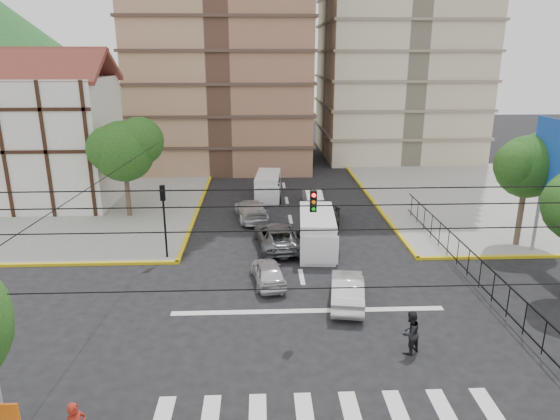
{
  "coord_description": "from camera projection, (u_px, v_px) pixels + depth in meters",
  "views": [
    {
      "loc": [
        -2.23,
        -19.94,
        11.69
      ],
      "look_at": [
        -1.21,
        4.57,
        4.0
      ],
      "focal_mm": 32.0,
      "sensor_mm": 36.0,
      "label": 1
    }
  ],
  "objects": [
    {
      "name": "car_silver_front_left",
      "position": [
        268.0,
        272.0,
        26.42
      ],
      "size": [
        2.08,
        3.98,
        1.29
      ],
      "primitive_type": "imported",
      "rotation": [
        0.0,
        0.0,
        3.29
      ],
      "color": "silver",
      "rests_on": "ground"
    },
    {
      "name": "stop_line",
      "position": [
        308.0,
        311.0,
        23.73
      ],
      "size": [
        13.0,
        0.4,
        0.01
      ],
      "primitive_type": "cube",
      "color": "silver",
      "rests_on": "ground"
    },
    {
      "name": "park_fence",
      "position": [
        466.0,
        278.0,
        27.24
      ],
      "size": [
        0.1,
        22.5,
        1.66
      ],
      "primitive_type": null,
      "color": "black",
      "rests_on": "ground"
    },
    {
      "name": "van_left_lane",
      "position": [
        268.0,
        188.0,
        41.55
      ],
      "size": [
        2.28,
        4.94,
        2.16
      ],
      "rotation": [
        0.0,
        0.0,
        -0.09
      ],
      "color": "silver",
      "rests_on": "ground"
    },
    {
      "name": "ground",
      "position": [
        311.0,
        324.0,
        22.59
      ],
      "size": [
        160.0,
        160.0,
        0.0
      ],
      "primitive_type": "plane",
      "color": "black",
      "rests_on": "ground"
    },
    {
      "name": "tree_tudor",
      "position": [
        125.0,
        148.0,
        35.82
      ],
      "size": [
        5.39,
        4.4,
        7.43
      ],
      "color": "#473828",
      "rests_on": "ground"
    },
    {
      "name": "pedestrian_crosswalk",
      "position": [
        410.0,
        333.0,
        20.15
      ],
      "size": [
        1.14,
        1.1,
        1.86
      ],
      "primitive_type": "imported",
      "rotation": [
        0.0,
        0.0,
        3.77
      ],
      "color": "black",
      "rests_on": "ground"
    },
    {
      "name": "tree_park_c",
      "position": [
        529.0,
        164.0,
        30.15
      ],
      "size": [
        4.65,
        3.8,
        7.25
      ],
      "color": "#473828",
      "rests_on": "ground"
    },
    {
      "name": "van_right_lane",
      "position": [
        317.0,
        234.0,
        30.5
      ],
      "size": [
        2.46,
        5.44,
        2.39
      ],
      "rotation": [
        0.0,
        0.0,
        -0.07
      ],
      "color": "silver",
      "rests_on": "ground"
    },
    {
      "name": "sidewalk_nw",
      "position": [
        43.0,
        202.0,
        40.84
      ],
      "size": [
        26.0,
        26.0,
        0.15
      ],
      "primitive_type": "cube",
      "color": "gray",
      "rests_on": "ground"
    },
    {
      "name": "car_white_rear_right",
      "position": [
        312.0,
        196.0,
        40.57
      ],
      "size": [
        1.46,
        3.82,
        1.24
      ],
      "primitive_type": "imported",
      "rotation": [
        0.0,
        0.0,
        3.18
      ],
      "color": "white",
      "rests_on": "ground"
    },
    {
      "name": "car_white_front_right",
      "position": [
        347.0,
        289.0,
        24.3
      ],
      "size": [
        2.18,
        4.57,
        1.44
      ],
      "primitive_type": "imported",
      "rotation": [
        0.0,
        0.0,
        2.99
      ],
      "color": "silver",
      "rests_on": "ground"
    },
    {
      "name": "sidewalk_ne",
      "position": [
        521.0,
        197.0,
        42.43
      ],
      "size": [
        26.0,
        26.0,
        0.15
      ],
      "primitive_type": "cube",
      "color": "gray",
      "rests_on": "ground"
    },
    {
      "name": "tudor_building",
      "position": [
        47.0,
        139.0,
        39.33
      ],
      "size": [
        10.8,
        8.05,
        12.23
      ],
      "color": "silver",
      "rests_on": "ground"
    },
    {
      "name": "car_darkgrey_mid_right",
      "position": [
        328.0,
        213.0,
        35.94
      ],
      "size": [
        2.38,
        4.48,
        1.45
      ],
      "primitive_type": "imported",
      "rotation": [
        0.0,
        0.0,
        2.98
      ],
      "color": "#28282B",
      "rests_on": "ground"
    },
    {
      "name": "car_silver_rear_left",
      "position": [
        251.0,
        210.0,
        36.72
      ],
      "size": [
        2.82,
        5.31,
        1.47
      ],
      "primitive_type": "imported",
      "rotation": [
        0.0,
        0.0,
        3.3
      ],
      "color": "silver",
      "rests_on": "ground"
    },
    {
      "name": "crosswalk_stripes",
      "position": [
        329.0,
        415.0,
        16.87
      ],
      "size": [
        12.0,
        2.4,
        0.01
      ],
      "primitive_type": "cube",
      "color": "silver",
      "rests_on": "ground"
    },
    {
      "name": "traffic_light_nw",
      "position": [
        164.0,
        209.0,
        28.79
      ],
      "size": [
        0.28,
        0.22,
        4.4
      ],
      "color": "black",
      "rests_on": "ground"
    },
    {
      "name": "car_grey_mid_left",
      "position": [
        277.0,
        236.0,
        31.3
      ],
      "size": [
        3.12,
        5.7,
        1.51
      ],
      "primitive_type": "imported",
      "rotation": [
        0.0,
        0.0,
        3.26
      ],
      "color": "#585B5F",
      "rests_on": "ground"
    },
    {
      "name": "traffic_light_hanging",
      "position": [
        319.0,
        214.0,
        18.88
      ],
      "size": [
        18.0,
        9.12,
        0.92
      ],
      "color": "black",
      "rests_on": "ground"
    }
  ]
}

